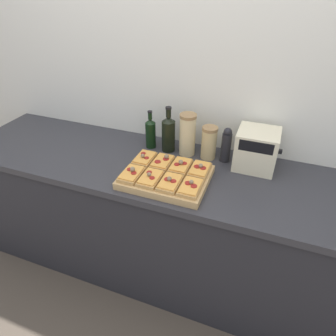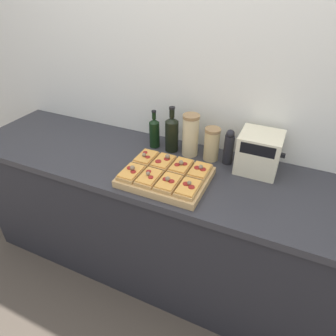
{
  "view_description": "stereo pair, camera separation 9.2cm",
  "coord_description": "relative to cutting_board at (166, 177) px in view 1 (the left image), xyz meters",
  "views": [
    {
      "loc": [
        0.51,
        -1.02,
        1.83
      ],
      "look_at": [
        0.04,
        0.23,
        0.95
      ],
      "focal_mm": 32.0,
      "sensor_mm": 36.0,
      "label": 1
    },
    {
      "loc": [
        0.59,
        -0.99,
        1.83
      ],
      "look_at": [
        0.04,
        0.23,
        0.95
      ],
      "focal_mm": 32.0,
      "sensor_mm": 36.0,
      "label": 2
    }
  ],
  "objects": [
    {
      "name": "wall_back",
      "position": [
        -0.04,
        0.48,
        0.34
      ],
      "size": [
        6.0,
        0.06,
        2.5
      ],
      "color": "silver",
      "rests_on": "ground_plane"
    },
    {
      "name": "ground_plane",
      "position": [
        -0.04,
        -0.2,
        -0.91
      ],
      "size": [
        12.0,
        12.0,
        0.0
      ],
      "primitive_type": "plane",
      "color": "#4C4238"
    },
    {
      "name": "pizza_slice_front_midright",
      "position": [
        0.05,
        -0.08,
        0.03
      ],
      "size": [
        0.1,
        0.16,
        0.05
      ],
      "color": "tan",
      "rests_on": "cutting_board"
    },
    {
      "name": "pizza_slice_front_left",
      "position": [
        -0.16,
        -0.08,
        0.03
      ],
      "size": [
        0.1,
        0.16,
        0.05
      ],
      "color": "tan",
      "rests_on": "cutting_board"
    },
    {
      "name": "pizza_slice_back_midright",
      "position": [
        0.05,
        0.08,
        0.03
      ],
      "size": [
        0.1,
        0.16,
        0.05
      ],
      "color": "tan",
      "rests_on": "cutting_board"
    },
    {
      "name": "pizza_slice_front_right",
      "position": [
        0.16,
        -0.08,
        0.03
      ],
      "size": [
        0.1,
        0.16,
        0.05
      ],
      "color": "tan",
      "rests_on": "cutting_board"
    },
    {
      "name": "pizza_slice_back_left",
      "position": [
        -0.16,
        0.08,
        0.03
      ],
      "size": [
        0.1,
        0.16,
        0.05
      ],
      "color": "tan",
      "rests_on": "cutting_board"
    },
    {
      "name": "toaster_oven",
      "position": [
        0.42,
        0.31,
        0.09
      ],
      "size": [
        0.25,
        0.21,
        0.22
      ],
      "color": "beige",
      "rests_on": "kitchen_counter"
    },
    {
      "name": "pizza_slice_back_right",
      "position": [
        0.16,
        0.08,
        0.03
      ],
      "size": [
        0.1,
        0.16,
        0.05
      ],
      "color": "tan",
      "rests_on": "cutting_board"
    },
    {
      "name": "grain_jar_tall",
      "position": [
        0.02,
        0.31,
        0.11
      ],
      "size": [
        0.1,
        0.1,
        0.26
      ],
      "color": "beige",
      "rests_on": "kitchen_counter"
    },
    {
      "name": "cutting_board",
      "position": [
        0.0,
        0.0,
        0.0
      ],
      "size": [
        0.45,
        0.35,
        0.04
      ],
      "primitive_type": "cube",
      "color": "tan",
      "rests_on": "kitchen_counter"
    },
    {
      "name": "kitchen_counter",
      "position": [
        -0.04,
        0.12,
        -0.46
      ],
      "size": [
        2.63,
        0.67,
        0.89
      ],
      "color": "#232328",
      "rests_on": "ground_plane"
    },
    {
      "name": "pizza_slice_front_midleft",
      "position": [
        -0.05,
        -0.08,
        0.03
      ],
      "size": [
        0.1,
        0.16,
        0.05
      ],
      "color": "tan",
      "rests_on": "cutting_board"
    },
    {
      "name": "pizza_slice_back_midleft",
      "position": [
        -0.05,
        0.08,
        0.03
      ],
      "size": [
        0.1,
        0.16,
        0.05
      ],
      "color": "tan",
      "rests_on": "cutting_board"
    },
    {
      "name": "grain_jar_short",
      "position": [
        0.15,
        0.31,
        0.08
      ],
      "size": [
        0.09,
        0.09,
        0.2
      ],
      "color": "tan",
      "rests_on": "kitchen_counter"
    },
    {
      "name": "wine_bottle",
      "position": [
        -0.1,
        0.31,
        0.1
      ],
      "size": [
        0.08,
        0.08,
        0.29
      ],
      "color": "black",
      "rests_on": "kitchen_counter"
    },
    {
      "name": "olive_oil_bottle",
      "position": [
        -0.22,
        0.31,
        0.08
      ],
      "size": [
        0.06,
        0.06,
        0.24
      ],
      "color": "black",
      "rests_on": "kitchen_counter"
    },
    {
      "name": "pepper_mill",
      "position": [
        0.25,
        0.31,
        0.08
      ],
      "size": [
        0.06,
        0.06,
        0.21
      ],
      "color": "black",
      "rests_on": "kitchen_counter"
    }
  ]
}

